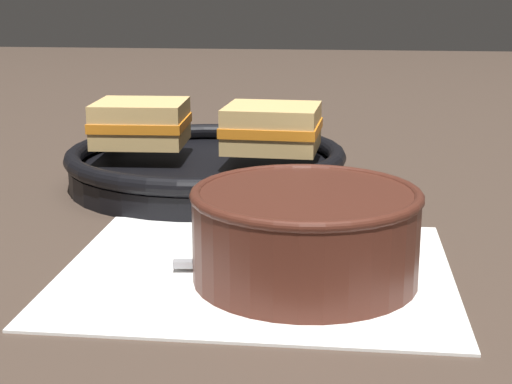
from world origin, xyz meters
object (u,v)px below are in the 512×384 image
at_px(spoon, 312,263).
at_px(sandwich_near_left, 141,123).
at_px(soup_bowl, 306,230).
at_px(skillet, 207,165).
at_px(sandwich_near_right, 272,128).

distance_m(spoon, sandwich_near_left, 0.33).
bearing_deg(soup_bowl, skillet, 113.77).
xyz_separation_m(soup_bowl, spoon, (0.00, 0.02, -0.03)).
distance_m(soup_bowl, spoon, 0.04).
height_order(spoon, sandwich_near_left, sandwich_near_left).
relative_size(soup_bowl, sandwich_near_left, 1.62).
height_order(spoon, skillet, skillet).
bearing_deg(spoon, sandwich_near_left, 119.89).
height_order(soup_bowl, spoon, soup_bowl).
bearing_deg(sandwich_near_left, soup_bowl, -55.33).
xyz_separation_m(soup_bowl, skillet, (-0.12, 0.27, -0.02)).
height_order(sandwich_near_left, sandwich_near_right, same).
distance_m(sandwich_near_left, sandwich_near_right, 0.14).
distance_m(soup_bowl, skillet, 0.30).
xyz_separation_m(spoon, sandwich_near_right, (-0.05, 0.25, 0.06)).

